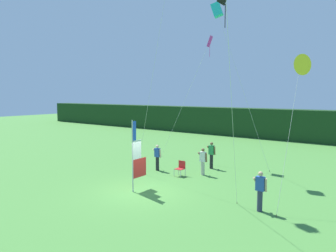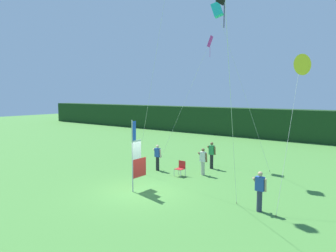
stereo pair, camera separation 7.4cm
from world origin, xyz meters
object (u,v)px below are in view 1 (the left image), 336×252
banner_flag (137,157)px  folding_chair (181,167)px  kite_yellow_delta_2 (300,65)px  kite_magenta_diamond_3 (206,51)px  person_mid_field (211,154)px  kite_black_diamond_0 (227,13)px  person_far_left (157,157)px  kite_cyan_box_4 (217,11)px  person_near_banner (203,161)px  person_far_right (260,190)px

banner_flag → folding_chair: 3.86m
kite_yellow_delta_2 → kite_magenta_diamond_3: (-7.66, 4.92, 1.84)m
person_mid_field → folding_chair: (-0.58, -2.71, -0.43)m
folding_chair → kite_black_diamond_0: 10.73m
person_mid_field → person_far_left: 3.57m
person_far_left → kite_cyan_box_4: size_ratio=0.16×
person_far_left → kite_yellow_delta_2: (8.54, -0.41, 5.27)m
banner_flag → kite_yellow_delta_2: size_ratio=0.54×
person_near_banner → kite_cyan_box_4: kite_cyan_box_4 is taller
person_mid_field → kite_cyan_box_4: (0.20, 0.08, 9.14)m
person_near_banner → person_mid_field: bearing=102.3°
folding_chair → person_far_left: bearing=174.1°
person_far_left → kite_magenta_diamond_3: (0.88, 4.51, 7.11)m
person_far_left → folding_chair: (1.95, -0.20, -0.37)m
person_mid_field → kite_black_diamond_0: 11.93m
person_mid_field → person_far_right: person_mid_field is taller
kite_black_diamond_0 → kite_yellow_delta_2: kite_black_diamond_0 is taller
folding_chair → kite_yellow_delta_2: kite_yellow_delta_2 is taller
person_mid_field → kite_yellow_delta_2: bearing=-25.9°
person_mid_field → folding_chair: person_mid_field is taller
person_far_left → folding_chair: size_ratio=1.86×
folding_chair → kite_yellow_delta_2: 8.67m
person_near_banner → folding_chair: size_ratio=1.84×
person_far_left → kite_black_diamond_0: (7.73, -6.09, 6.49)m
person_far_left → kite_black_diamond_0: 11.79m
banner_flag → kite_magenta_diamond_3: kite_magenta_diamond_3 is taller
person_mid_field → person_near_banner: bearing=-77.7°
kite_yellow_delta_2 → kite_cyan_box_4: kite_cyan_box_4 is taller
banner_flag → person_near_banner: size_ratio=2.21×
person_near_banner → person_far_right: (4.87, -3.62, 0.03)m
person_mid_field → kite_yellow_delta_2: kite_yellow_delta_2 is taller
person_near_banner → kite_magenta_diamond_3: kite_magenta_diamond_3 is taller
kite_magenta_diamond_3 → kite_cyan_box_4: 3.39m
person_far_right → kite_black_diamond_0: bearing=-91.1°
person_far_right → kite_magenta_diamond_3: bearing=133.2°
person_far_left → person_far_right: person_far_right is taller
person_mid_field → person_far_left: (-2.54, -2.51, -0.06)m
banner_flag → kite_magenta_diamond_3: size_ratio=0.40×
banner_flag → kite_black_diamond_0: (5.95, -2.23, 5.64)m
kite_cyan_box_4 → person_mid_field: bearing=-157.9°
kite_yellow_delta_2 → kite_black_diamond_0: bearing=-98.1°
kite_cyan_box_4 → person_far_right: bearing=-47.2°
person_near_banner → person_mid_field: person_mid_field is taller
person_far_left → banner_flag: bearing=-65.3°
kite_black_diamond_0 → kite_cyan_box_4: size_ratio=0.79×
kite_cyan_box_4 → person_far_left: bearing=-136.6°
person_far_left → kite_magenta_diamond_3: size_ratio=0.18×
person_mid_field → person_far_left: person_mid_field is taller
person_near_banner → kite_black_diamond_0: size_ratio=0.20×
person_far_left → folding_chair: 2.00m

